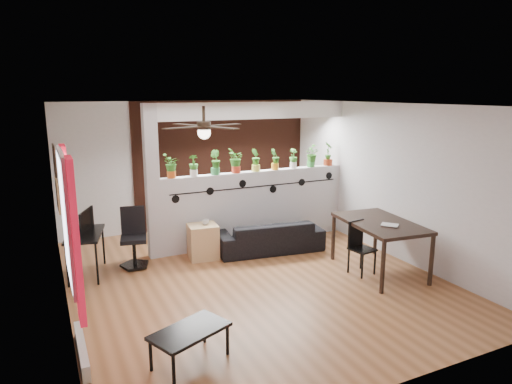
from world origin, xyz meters
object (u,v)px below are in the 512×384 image
at_px(potted_plant_3, 236,160).
at_px(sofa, 269,236).
at_px(potted_plant_6, 293,158).
at_px(cube_shelf, 203,242).
at_px(potted_plant_8, 328,153).
at_px(computer_desk, 85,237).
at_px(folding_chair, 359,242).
at_px(potted_plant_2, 215,162).
at_px(potted_plant_5, 275,159).
at_px(cup, 205,222).
at_px(potted_plant_1, 194,165).
at_px(potted_plant_7, 311,155).
at_px(coffee_table, 190,333).
at_px(dining_table, 380,227).
at_px(potted_plant_4, 256,159).
at_px(ceiling_fan, 204,128).
at_px(potted_plant_0, 171,165).
at_px(office_chair, 134,241).

height_order(potted_plant_3, sofa, potted_plant_3).
distance_m(potted_plant_6, cube_shelf, 2.38).
bearing_deg(sofa, potted_plant_8, -152.55).
xyz_separation_m(potted_plant_8, computer_desk, (-4.63, -0.34, -0.99)).
relative_size(potted_plant_8, folding_chair, 0.57).
xyz_separation_m(potted_plant_2, potted_plant_5, (1.19, 0.00, -0.02)).
bearing_deg(cup, potted_plant_1, 95.76).
bearing_deg(computer_desk, potted_plant_7, 4.59).
bearing_deg(potted_plant_2, coffee_table, -114.99).
height_order(potted_plant_5, dining_table, potted_plant_5).
height_order(cube_shelf, dining_table, dining_table).
height_order(potted_plant_5, potted_plant_7, potted_plant_7).
xyz_separation_m(computer_desk, coffee_table, (0.73, -2.94, -0.27)).
relative_size(potted_plant_3, folding_chair, 0.53).
bearing_deg(potted_plant_5, potted_plant_4, 180.00).
bearing_deg(potted_plant_3, potted_plant_2, -180.00).
height_order(ceiling_fan, cup, ceiling_fan).
bearing_deg(potted_plant_1, dining_table, -43.35).
bearing_deg(computer_desk, potted_plant_0, 13.02).
xyz_separation_m(potted_plant_4, folding_chair, (0.80, -2.05, -1.08)).
height_order(ceiling_fan, potted_plant_4, ceiling_fan).
distance_m(ceiling_fan, office_chair, 2.53).
height_order(ceiling_fan, potted_plant_6, ceiling_fan).
bearing_deg(potted_plant_7, potted_plant_2, -180.00).
height_order(potted_plant_0, cup, potted_plant_0).
xyz_separation_m(potted_plant_7, computer_desk, (-4.24, -0.34, -0.96)).
distance_m(potted_plant_4, folding_chair, 2.45).
xyz_separation_m(potted_plant_8, cube_shelf, (-2.77, -0.42, -1.31)).
bearing_deg(dining_table, potted_plant_4, 117.08).
height_order(cube_shelf, coffee_table, cube_shelf).
relative_size(potted_plant_7, office_chair, 0.44).
bearing_deg(ceiling_fan, cube_shelf, 73.53).
xyz_separation_m(potted_plant_1, computer_desk, (-1.87, -0.34, -0.94)).
xyz_separation_m(potted_plant_4, computer_desk, (-3.05, -0.34, -0.96)).
bearing_deg(computer_desk, sofa, -4.17).
relative_size(potted_plant_2, folding_chair, 0.52).
height_order(potted_plant_1, sofa, potted_plant_1).
bearing_deg(potted_plant_4, cup, -159.75).
bearing_deg(folding_chair, dining_table, -20.06).
bearing_deg(computer_desk, potted_plant_2, 8.56).
bearing_deg(cube_shelf, potted_plant_1, 95.40).
distance_m(potted_plant_4, cup, 1.54).
relative_size(potted_plant_1, office_chair, 0.40).
relative_size(potted_plant_2, computer_desk, 0.42).
relative_size(potted_plant_8, computer_desk, 0.46).
bearing_deg(potted_plant_4, potted_plant_1, 180.00).
height_order(potted_plant_0, coffee_table, potted_plant_0).
height_order(potted_plant_7, folding_chair, potted_plant_7).
relative_size(cup, computer_desk, 0.11).
bearing_deg(potted_plant_6, computer_desk, -174.94).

